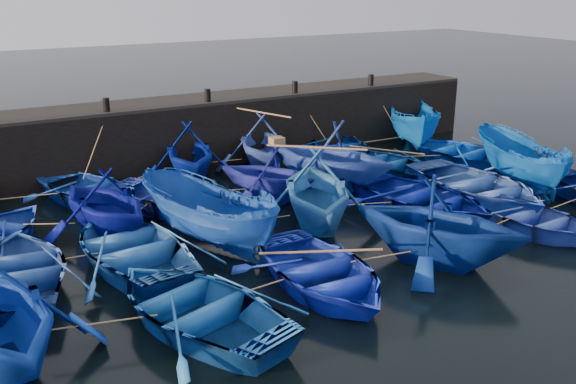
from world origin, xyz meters
TOP-DOWN VIEW (x-y plane):
  - ground at (0.00, 0.00)m, footprint 120.00×120.00m
  - quay_wall at (0.00, 10.50)m, footprint 26.00×2.50m
  - quay_top at (0.00, 10.50)m, footprint 26.00×2.50m
  - bollard_1 at (-4.00, 9.60)m, footprint 0.24×0.24m
  - bollard_2 at (0.00, 9.60)m, footprint 0.24×0.24m
  - bollard_3 at (4.00, 9.60)m, footprint 0.24×0.24m
  - bollard_4 at (8.00, 9.60)m, footprint 0.24×0.24m
  - boat_1 at (-5.34, 7.21)m, footprint 4.82×5.60m
  - boat_2 at (-1.45, 8.17)m, footprint 4.58×5.00m
  - boat_3 at (1.56, 7.99)m, footprint 5.07×5.40m
  - boat_4 at (5.22, 7.80)m, footprint 4.20×5.19m
  - boat_5 at (9.15, 7.77)m, footprint 4.49×5.53m
  - boat_7 at (-5.64, 4.18)m, footprint 4.50×4.89m
  - boat_8 at (-3.05, 4.99)m, footprint 6.01×6.30m
  - boat_9 at (0.04, 4.56)m, footprint 4.75×4.88m
  - boat_10 at (2.49, 4.57)m, footprint 5.98×6.28m
  - boat_11 at (5.50, 5.14)m, footprint 3.68×4.74m
  - boat_12 at (8.95, 4.46)m, footprint 4.65×5.81m
  - boat_13 at (-8.37, 1.79)m, footprint 4.00×5.19m
  - boat_14 at (-5.59, 1.73)m, footprint 4.27×5.63m
  - boat_15 at (-3.41, 1.82)m, footprint 3.57×5.35m
  - boat_16 at (0.09, 1.65)m, footprint 5.73×6.04m
  - boat_17 at (3.71, 0.99)m, footprint 4.64×5.82m
  - boat_18 at (6.09, 0.95)m, footprint 4.13×5.72m
  - boat_19 at (8.65, 1.42)m, footprint 3.04×5.24m
  - boat_21 at (-5.31, -2.11)m, footprint 4.98×5.91m
  - boat_22 at (-2.03, -1.96)m, footprint 3.63×4.95m
  - boat_23 at (1.48, -2.20)m, footprint 5.74×5.97m
  - boat_24 at (5.53, -1.81)m, footprint 3.46×4.62m
  - wooden_crate at (0.34, 4.56)m, footprint 0.44×0.40m
  - mooring_ropes at (-0.06, 4.97)m, footprint 18.86×11.74m
  - loose_oars at (1.28, 3.21)m, footprint 9.79×12.03m

SIDE VIEW (x-z plane):
  - ground at x=0.00m, z-range 0.00..0.00m
  - boat_11 at x=5.50m, z-range 0.00..0.90m
  - boat_24 at x=5.53m, z-range 0.00..0.91m
  - boat_4 at x=5.22m, z-range 0.00..0.95m
  - boat_1 at x=-5.34m, z-range 0.00..0.98m
  - boat_13 at x=-8.37m, z-range 0.00..1.00m
  - boat_22 at x=-2.03m, z-range 0.00..1.00m
  - boat_21 at x=-5.31m, z-range 0.00..1.05m
  - boat_8 at x=-3.05m, z-range 0.00..1.06m
  - boat_12 at x=8.95m, z-range 0.00..1.08m
  - boat_17 at x=3.71m, z-range 0.00..1.08m
  - boat_14 at x=-5.59m, z-range 0.00..1.10m
  - boat_18 at x=6.09m, z-range 0.00..1.17m
  - mooring_ropes at x=-0.06m, z-range -0.18..1.92m
  - boat_19 at x=8.65m, z-range 0.00..1.91m
  - boat_15 at x=-3.41m, z-range 0.00..1.94m
  - boat_9 at x=0.04m, z-range 0.00..1.96m
  - boat_5 at x=9.15m, z-range 0.00..2.04m
  - boat_7 at x=-5.64m, z-range 0.00..2.15m
  - boat_2 at x=-1.45m, z-range 0.00..2.22m
  - boat_3 at x=1.56m, z-range 0.00..2.28m
  - boat_23 at x=1.48m, z-range 0.00..2.42m
  - boat_16 at x=0.09m, z-range 0.00..2.50m
  - quay_wall at x=0.00m, z-range 0.00..2.50m
  - boat_10 at x=2.49m, z-range 0.00..2.58m
  - loose_oars at x=1.28m, z-range 0.87..2.52m
  - wooden_crate at x=0.34m, z-range 1.96..2.19m
  - quay_top at x=0.00m, z-range 2.50..2.62m
  - bollard_1 at x=-4.00m, z-range 2.62..3.12m
  - bollard_2 at x=0.00m, z-range 2.62..3.12m
  - bollard_3 at x=4.00m, z-range 2.62..3.12m
  - bollard_4 at x=8.00m, z-range 2.62..3.12m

